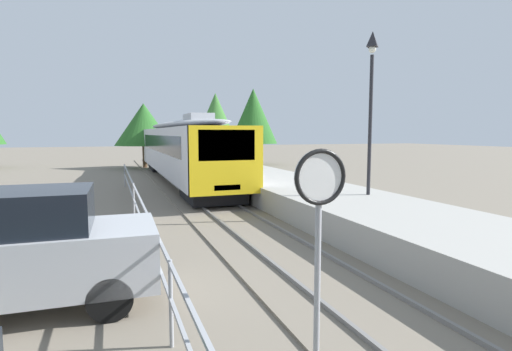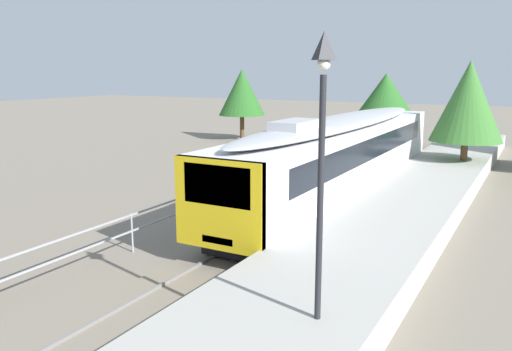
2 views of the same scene
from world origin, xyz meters
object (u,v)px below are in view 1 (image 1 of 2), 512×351
Objects in this scene: platform_lamp_mid_platform at (371,82)px; parked_suv_silver at (8,250)px; speed_limit_sign at (319,212)px; commuter_train at (182,147)px.

platform_lamp_mid_platform is 1.15× the size of parked_suv_silver.
commuter_train is at bearing 84.63° from speed_limit_sign.
platform_lamp_mid_platform is at bearing 22.14° from parked_suv_silver.
platform_lamp_mid_platform is 11.14m from parked_suv_silver.
commuter_train is 3.76× the size of platform_lamp_mid_platform.
platform_lamp_mid_platform is 10.05m from speed_limit_sign.
platform_lamp_mid_platform reaches higher than speed_limit_sign.
parked_suv_silver is at bearing -157.86° from platform_lamp_mid_platform.
speed_limit_sign reaches higher than parked_suv_silver.
commuter_train is 20.46m from speed_limit_sign.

